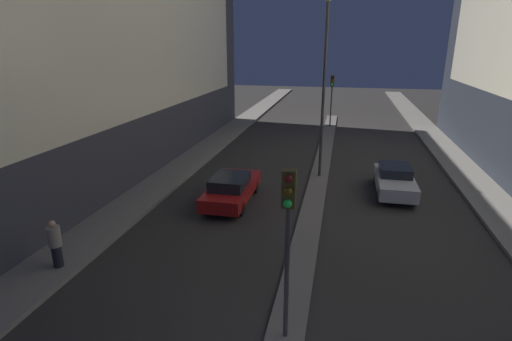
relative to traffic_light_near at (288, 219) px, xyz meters
name	(u,v)px	position (x,y,z in m)	size (l,w,h in m)	color
median_strip	(322,165)	(0.00, 15.70, -3.39)	(1.02, 35.81, 0.12)	#66605B
traffic_light_near	(288,219)	(0.00, 0.00, 0.00)	(0.32, 0.42, 4.53)	#383838
traffic_light_mid	(332,89)	(0.00, 27.76, 0.00)	(0.32, 0.42, 4.53)	#383838
street_lamp	(325,60)	(0.00, 13.42, 3.08)	(0.51, 0.51, 9.74)	#383838
car_left_lane	(231,188)	(-3.89, 8.72, -2.71)	(1.84, 4.74, 1.45)	maroon
car_right_lane	(395,180)	(3.89, 11.71, -2.71)	(1.78, 4.31, 1.42)	#B2B2B7
pedestrian_on_left_sidewalk	(55,243)	(-8.00, 1.67, -2.42)	(0.43, 0.43, 1.69)	black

